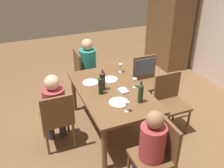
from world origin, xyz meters
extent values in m
plane|color=brown|center=(0.00, 0.00, 0.00)|extent=(10.00, 10.00, 0.00)
cube|color=brown|center=(-1.92, 2.23, 1.05)|extent=(1.10, 0.56, 2.10)
cube|color=brown|center=(0.00, 0.00, 0.71)|extent=(1.64, 0.97, 0.04)
cylinder|color=brown|center=(-0.75, -0.41, 0.35)|extent=(0.07, 0.07, 0.69)
cylinder|color=brown|center=(0.75, -0.41, 0.35)|extent=(0.07, 0.07, 0.69)
cylinder|color=brown|center=(-0.75, 0.41, 0.35)|extent=(0.07, 0.07, 0.69)
cylinder|color=brown|center=(0.75, 0.41, 0.35)|extent=(0.07, 0.07, 0.69)
cylinder|color=brown|center=(-0.19, -1.05, 0.22)|extent=(0.04, 0.04, 0.44)
cylinder|color=brown|center=(-0.19, -0.67, 0.22)|extent=(0.04, 0.04, 0.44)
cylinder|color=brown|center=(0.19, -1.05, 0.22)|extent=(0.04, 0.04, 0.44)
cylinder|color=brown|center=(0.19, -0.67, 0.22)|extent=(0.04, 0.04, 0.44)
cube|color=brown|center=(0.00, -0.86, 0.46)|extent=(0.44, 0.44, 0.04)
cube|color=brown|center=(0.20, -0.86, 0.70)|extent=(0.04, 0.44, 0.44)
cylinder|color=brown|center=(1.01, -0.19, 0.22)|extent=(0.04, 0.04, 0.44)
cylinder|color=brown|center=(1.01, 0.19, 0.22)|extent=(0.04, 0.04, 0.44)
cube|color=brown|center=(1.20, 0.00, 0.46)|extent=(0.44, 0.44, 0.04)
cube|color=brown|center=(1.20, 0.20, 0.70)|extent=(0.44, 0.04, 0.44)
cylinder|color=brown|center=(-1.39, 0.19, 0.22)|extent=(0.04, 0.04, 0.44)
cylinder|color=brown|center=(-1.01, 0.19, 0.22)|extent=(0.04, 0.04, 0.44)
cylinder|color=brown|center=(-1.39, -0.19, 0.22)|extent=(0.04, 0.04, 0.44)
cylinder|color=brown|center=(-1.01, -0.19, 0.22)|extent=(0.04, 0.04, 0.44)
cube|color=brown|center=(-1.20, 0.00, 0.46)|extent=(0.44, 0.44, 0.04)
cube|color=brown|center=(-1.20, -0.20, 0.70)|extent=(0.44, 0.04, 0.44)
cylinder|color=brown|center=(0.56, 1.05, 0.22)|extent=(0.04, 0.04, 0.44)
cylinder|color=brown|center=(0.56, 0.67, 0.22)|extent=(0.04, 0.04, 0.44)
cylinder|color=brown|center=(0.18, 1.05, 0.22)|extent=(0.04, 0.04, 0.44)
cylinder|color=brown|center=(0.18, 0.67, 0.22)|extent=(0.04, 0.04, 0.44)
cube|color=brown|center=(0.37, 0.86, 0.46)|extent=(0.44, 0.44, 0.04)
cube|color=brown|center=(0.17, 0.86, 0.70)|extent=(0.04, 0.44, 0.44)
cylinder|color=brown|center=(-0.18, 1.05, 0.22)|extent=(0.04, 0.04, 0.44)
cylinder|color=brown|center=(-0.18, 0.67, 0.22)|extent=(0.04, 0.04, 0.44)
cylinder|color=brown|center=(-0.56, 1.05, 0.22)|extent=(0.04, 0.04, 0.44)
cylinder|color=brown|center=(-0.56, 0.67, 0.22)|extent=(0.04, 0.04, 0.44)
cube|color=brown|center=(-0.37, 0.86, 0.46)|extent=(0.44, 0.44, 0.04)
cube|color=brown|center=(-0.57, 0.86, 0.70)|extent=(0.04, 0.44, 0.44)
cube|color=#4C5B75|center=(-0.57, 0.86, 0.72)|extent=(0.07, 0.40, 0.31)
cylinder|color=#33333D|center=(-0.14, -0.96, 0.23)|extent=(0.11, 0.11, 0.46)
cylinder|color=#33333D|center=(-0.14, -0.77, 0.23)|extent=(0.11, 0.11, 0.46)
cylinder|color=#9E383D|center=(0.00, -0.86, 0.70)|extent=(0.31, 0.31, 0.47)
sphere|color=beige|center=(0.00, -0.86, 1.04)|extent=(0.21, 0.21, 0.21)
cylinder|color=#9E383D|center=(1.20, 0.00, 0.69)|extent=(0.30, 0.30, 0.46)
sphere|color=#996B4C|center=(1.20, 0.00, 1.01)|extent=(0.20, 0.20, 0.20)
cylinder|color=#33333D|center=(-1.29, 0.14, 0.23)|extent=(0.11, 0.11, 0.46)
cylinder|color=#33333D|center=(-1.11, 0.14, 0.23)|extent=(0.11, 0.11, 0.46)
cylinder|color=teal|center=(-1.20, 0.00, 0.70)|extent=(0.31, 0.31, 0.48)
sphere|color=tan|center=(-1.20, 0.00, 1.04)|extent=(0.21, 0.21, 0.21)
cylinder|color=black|center=(0.04, -0.19, 0.84)|extent=(0.07, 0.07, 0.21)
sphere|color=black|center=(0.04, -0.19, 0.95)|extent=(0.07, 0.07, 0.07)
cylinder|color=black|center=(0.04, -0.19, 1.01)|extent=(0.03, 0.03, 0.09)
cylinder|color=#19381E|center=(0.46, 0.23, 0.84)|extent=(0.08, 0.08, 0.22)
sphere|color=#19381E|center=(0.46, 0.23, 0.97)|extent=(0.08, 0.08, 0.08)
cylinder|color=#19381E|center=(0.46, 0.23, 1.02)|extent=(0.03, 0.03, 0.09)
cylinder|color=black|center=(-0.06, -0.12, 0.85)|extent=(0.08, 0.08, 0.23)
sphere|color=black|center=(-0.06, -0.12, 0.98)|extent=(0.08, 0.08, 0.08)
cylinder|color=black|center=(-0.06, -0.12, 1.02)|extent=(0.03, 0.03, 0.07)
cylinder|color=silver|center=(-0.51, 0.36, 0.73)|extent=(0.06, 0.06, 0.00)
cylinder|color=silver|center=(-0.51, 0.36, 0.77)|extent=(0.01, 0.01, 0.07)
cone|color=silver|center=(-0.51, 0.36, 0.84)|extent=(0.07, 0.07, 0.07)
cylinder|color=silver|center=(0.05, 0.35, 0.73)|extent=(0.06, 0.06, 0.00)
cylinder|color=silver|center=(0.05, 0.35, 0.77)|extent=(0.01, 0.01, 0.07)
cone|color=silver|center=(0.05, 0.35, 0.84)|extent=(0.07, 0.07, 0.07)
cylinder|color=silver|center=(0.59, -0.03, 0.73)|extent=(0.06, 0.06, 0.00)
cylinder|color=silver|center=(0.59, -0.03, 0.77)|extent=(0.01, 0.01, 0.07)
cone|color=silver|center=(0.59, -0.03, 0.84)|extent=(0.07, 0.07, 0.07)
cylinder|color=silver|center=(-0.31, 0.09, 0.74)|extent=(0.25, 0.25, 0.01)
cylinder|color=white|center=(-0.33, -0.23, 0.74)|extent=(0.25, 0.25, 0.01)
cylinder|color=silver|center=(0.36, -0.05, 0.74)|extent=(0.27, 0.27, 0.01)
cube|color=#ADC6D6|center=(0.11, 0.13, 0.75)|extent=(0.17, 0.13, 0.03)
camera|label=1|loc=(3.04, -1.25, 2.66)|focal=40.76mm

